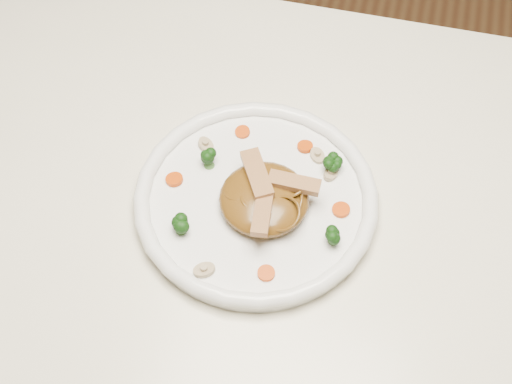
# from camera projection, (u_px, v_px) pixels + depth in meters

# --- Properties ---
(table) EXTENTS (1.20, 0.80, 0.75)m
(table) POSITION_uv_depth(u_px,v_px,m) (280.00, 262.00, 0.96)
(table) COLOR #EFE7CA
(table) RESTS_ON ground
(plate) EXTENTS (0.38, 0.38, 0.02)m
(plate) POSITION_uv_depth(u_px,v_px,m) (256.00, 202.00, 0.89)
(plate) COLOR white
(plate) RESTS_ON table
(noodle_mound) EXTENTS (0.14, 0.14, 0.04)m
(noodle_mound) POSITION_uv_depth(u_px,v_px,m) (264.00, 199.00, 0.86)
(noodle_mound) COLOR brown
(noodle_mound) RESTS_ON plate
(chicken_a) EXTENTS (0.06, 0.02, 0.01)m
(chicken_a) POSITION_uv_depth(u_px,v_px,m) (294.00, 183.00, 0.85)
(chicken_a) COLOR tan
(chicken_a) RESTS_ON noodle_mound
(chicken_b) EXTENTS (0.06, 0.08, 0.01)m
(chicken_b) POSITION_uv_depth(u_px,v_px,m) (257.00, 174.00, 0.86)
(chicken_b) COLOR tan
(chicken_b) RESTS_ON noodle_mound
(chicken_c) EXTENTS (0.03, 0.06, 0.01)m
(chicken_c) POSITION_uv_depth(u_px,v_px,m) (262.00, 213.00, 0.83)
(chicken_c) COLOR tan
(chicken_c) RESTS_ON noodle_mound
(broccoli_0) EXTENTS (0.02, 0.02, 0.03)m
(broccoli_0) POSITION_uv_depth(u_px,v_px,m) (334.00, 163.00, 0.90)
(broccoli_0) COLOR #11370B
(broccoli_0) RESTS_ON plate
(broccoli_1) EXTENTS (0.03, 0.03, 0.03)m
(broccoli_1) POSITION_uv_depth(u_px,v_px,m) (209.00, 159.00, 0.90)
(broccoli_1) COLOR #11370B
(broccoli_1) RESTS_ON plate
(broccoli_2) EXTENTS (0.03, 0.03, 0.03)m
(broccoli_2) POSITION_uv_depth(u_px,v_px,m) (180.00, 224.00, 0.85)
(broccoli_2) COLOR #11370B
(broccoli_2) RESTS_ON plate
(broccoli_3) EXTENTS (0.03, 0.03, 0.03)m
(broccoli_3) POSITION_uv_depth(u_px,v_px,m) (334.00, 235.00, 0.84)
(broccoli_3) COLOR #11370B
(broccoli_3) RESTS_ON plate
(carrot_0) EXTENTS (0.03, 0.03, 0.00)m
(carrot_0) POSITION_uv_depth(u_px,v_px,m) (305.00, 146.00, 0.93)
(carrot_0) COLOR #D74C07
(carrot_0) RESTS_ON plate
(carrot_1) EXTENTS (0.02, 0.02, 0.00)m
(carrot_1) POSITION_uv_depth(u_px,v_px,m) (174.00, 179.00, 0.90)
(carrot_1) COLOR #D74C07
(carrot_1) RESTS_ON plate
(carrot_2) EXTENTS (0.03, 0.03, 0.00)m
(carrot_2) POSITION_uv_depth(u_px,v_px,m) (341.00, 210.00, 0.87)
(carrot_2) COLOR #D74C07
(carrot_2) RESTS_ON plate
(carrot_3) EXTENTS (0.02, 0.02, 0.00)m
(carrot_3) POSITION_uv_depth(u_px,v_px,m) (242.00, 132.00, 0.94)
(carrot_3) COLOR #D74C07
(carrot_3) RESTS_ON plate
(carrot_4) EXTENTS (0.02, 0.02, 0.00)m
(carrot_4) POSITION_uv_depth(u_px,v_px,m) (266.00, 273.00, 0.82)
(carrot_4) COLOR #D74C07
(carrot_4) RESTS_ON plate
(mushroom_0) EXTENTS (0.04, 0.04, 0.01)m
(mushroom_0) POSITION_uv_depth(u_px,v_px,m) (204.00, 270.00, 0.82)
(mushroom_0) COLOR tan
(mushroom_0) RESTS_ON plate
(mushroom_1) EXTENTS (0.03, 0.03, 0.01)m
(mushroom_1) POSITION_uv_depth(u_px,v_px,m) (331.00, 174.00, 0.90)
(mushroom_1) COLOR tan
(mushroom_1) RESTS_ON plate
(mushroom_2) EXTENTS (0.04, 0.04, 0.01)m
(mushroom_2) POSITION_uv_depth(u_px,v_px,m) (206.00, 145.00, 0.93)
(mushroom_2) COLOR tan
(mushroom_2) RESTS_ON plate
(mushroom_3) EXTENTS (0.03, 0.03, 0.01)m
(mushroom_3) POSITION_uv_depth(u_px,v_px,m) (317.00, 156.00, 0.92)
(mushroom_3) COLOR tan
(mushroom_3) RESTS_ON plate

